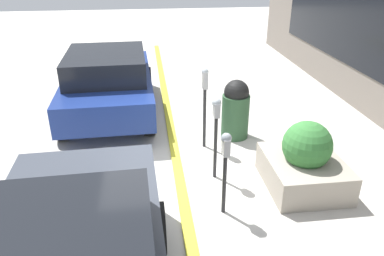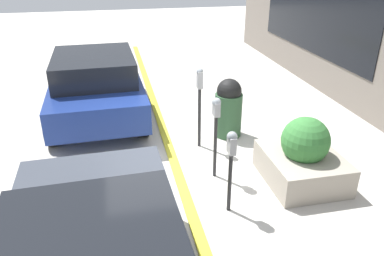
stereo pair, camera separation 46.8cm
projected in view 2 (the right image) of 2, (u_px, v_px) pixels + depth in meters
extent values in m
plane|color=beige|center=(184.00, 177.00, 6.27)|extent=(40.00, 40.00, 0.00)
cube|color=gold|center=(179.00, 177.00, 6.24)|extent=(19.00, 0.16, 0.04)
cube|color=black|center=(313.00, 10.00, 10.03)|extent=(5.70, 0.02, 2.16)
cylinder|color=#232326|center=(230.00, 182.00, 5.28)|extent=(0.06, 0.06, 0.95)
cube|color=#99999E|center=(232.00, 145.00, 5.03)|extent=(0.17, 0.09, 0.25)
sphere|color=gray|center=(232.00, 137.00, 4.97)|extent=(0.15, 0.15, 0.15)
cylinder|color=#232326|center=(215.00, 147.00, 6.08)|extent=(0.06, 0.06, 1.11)
cube|color=#99999E|center=(216.00, 109.00, 5.79)|extent=(0.17, 0.09, 0.23)
sphere|color=gray|center=(217.00, 102.00, 5.75)|extent=(0.14, 0.14, 0.14)
cylinder|color=#232326|center=(199.00, 118.00, 7.03)|extent=(0.06, 0.06, 1.18)
cube|color=#99999E|center=(200.00, 80.00, 6.70)|extent=(0.14, 0.09, 0.32)
sphere|color=gray|center=(200.00, 71.00, 6.64)|extent=(0.12, 0.12, 0.12)
cube|color=#A39989|center=(302.00, 167.00, 6.10)|extent=(1.34, 1.16, 0.48)
sphere|color=#387A38|center=(305.00, 141.00, 5.88)|extent=(0.77, 0.77, 0.77)
cylinder|color=black|center=(169.00, 230.00, 4.61)|extent=(0.65, 0.21, 0.65)
cylinder|color=black|center=(32.00, 250.00, 4.30)|extent=(0.65, 0.21, 0.65)
cube|color=navy|center=(97.00, 89.00, 8.33)|extent=(4.02, 1.99, 0.59)
cube|color=black|center=(94.00, 67.00, 7.95)|extent=(2.11, 1.71, 0.52)
cylinder|color=black|center=(133.00, 82.00, 9.71)|extent=(0.70, 0.23, 0.70)
cylinder|color=black|center=(63.00, 86.00, 9.38)|extent=(0.70, 0.23, 0.70)
cylinder|color=black|center=(142.00, 120.00, 7.54)|extent=(0.70, 0.23, 0.70)
cylinder|color=black|center=(52.00, 128.00, 7.21)|extent=(0.70, 0.23, 0.70)
cylinder|color=#2D5133|center=(228.00, 115.00, 7.53)|extent=(0.54, 0.54, 0.88)
sphere|color=black|center=(229.00, 91.00, 7.31)|extent=(0.49, 0.49, 0.49)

